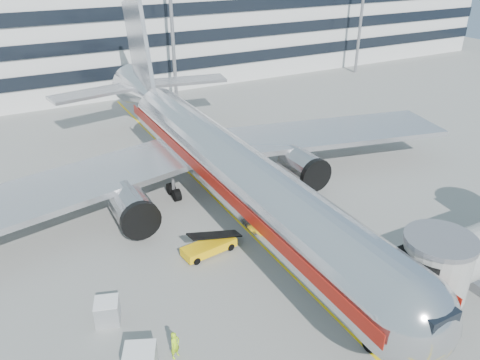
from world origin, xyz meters
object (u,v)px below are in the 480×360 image
main_jet (216,157)px  ramp_worker (175,345)px  cargo_container_right (107,311)px  belt_loader (209,246)px

main_jet → ramp_worker: bearing=-123.1°
cargo_container_right → main_jet: bearing=40.2°
ramp_worker → main_jet: bearing=30.8°
belt_loader → main_jet: bearing=60.1°
ramp_worker → belt_loader: bearing=28.2°
main_jet → belt_loader: bearing=-119.9°
main_jet → cargo_container_right: main_jet is taller
main_jet → ramp_worker: main_jet is taller
main_jet → cargo_container_right: bearing=-139.8°
belt_loader → ramp_worker: belt_loader is taller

